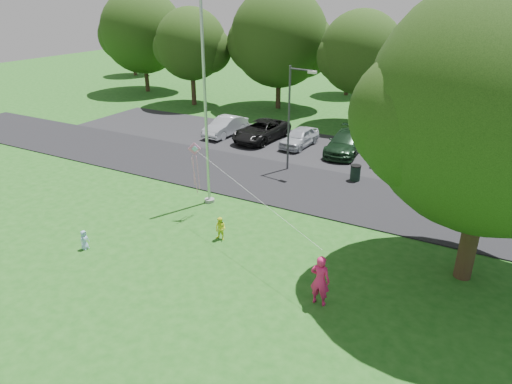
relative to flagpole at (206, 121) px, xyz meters
The scene contains 14 objects.
ground 7.39m from the flagpole, 55.01° to the right, with size 120.00×120.00×0.00m, color #1B5716.
park_road 6.73m from the flagpole, 48.81° to the left, with size 60.00×6.00×0.06m, color black.
parking_strip 11.82m from the flagpole, 71.57° to the left, with size 42.00×7.00×0.06m, color black.
flagpole is the anchor object (origin of this frame).
street_lamp 6.29m from the flagpole, 73.88° to the left, with size 1.70×0.45×6.09m.
trash_can 9.16m from the flagpole, 48.01° to the left, with size 0.60×0.60×0.95m.
big_tree 12.12m from the flagpole, ahead, with size 9.05×8.33×10.54m.
tree_row 19.95m from the flagpole, 75.18° to the left, with size 64.35×11.94×10.88m.
horizon_trees 29.85m from the flagpole, 75.32° to the left, with size 77.46×7.20×7.02m.
parked_cars 11.45m from the flagpole, 73.74° to the left, with size 19.73×5.25×1.41m.
woman 9.94m from the flagpole, 32.70° to the right, with size 0.68×0.44×1.85m, color #E11E64.
child_yellow 5.38m from the flagpole, 48.92° to the right, with size 0.51×0.39×1.04m, color #EDFF28.
child_blue 7.59m from the flagpole, 106.58° to the right, with size 0.41×0.27×0.84m, color #A3C7FA.
kite 2.18m from the flagpole, 69.93° to the right, with size 7.81×3.82×2.58m.
Camera 1 is at (8.66, -12.28, 9.69)m, focal length 32.00 mm.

